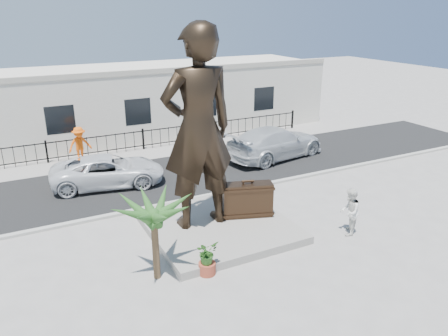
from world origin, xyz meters
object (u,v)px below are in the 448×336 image
at_px(statue, 198,129).
at_px(car_white, 108,171).
at_px(tourist, 350,212).
at_px(suitcase, 247,200).

distance_m(statue, car_white, 7.27).
xyz_separation_m(tourist, car_white, (-6.96, 9.02, -0.17)).
bearing_deg(suitcase, statue, -170.22).
distance_m(tourist, car_white, 11.40).
bearing_deg(car_white, suitcase, -137.06).
bearing_deg(tourist, car_white, -94.31).
distance_m(statue, tourist, 6.45).
relative_size(suitcase, tourist, 1.06).
distance_m(statue, suitcase, 3.61).
bearing_deg(statue, tourist, 149.89).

